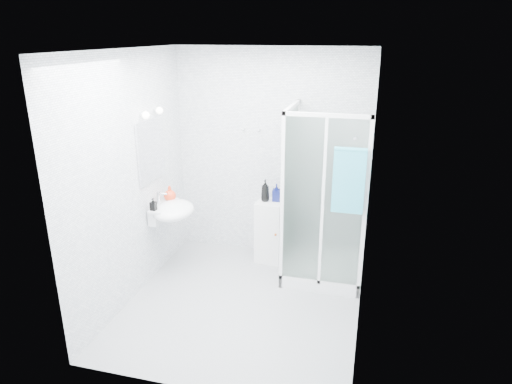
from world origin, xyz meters
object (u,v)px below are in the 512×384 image
(soap_dispenser_orange, at_px, (170,193))
(soap_dispenser_black, at_px, (153,204))
(shampoo_bottle_a, at_px, (265,191))
(hand_towel, at_px, (349,179))
(storage_cabinet, at_px, (270,231))
(wall_basin, at_px, (171,211))
(shampoo_bottle_b, at_px, (276,193))
(shower_enclosure, at_px, (317,242))

(soap_dispenser_orange, bearing_deg, soap_dispenser_black, -98.90)
(shampoo_bottle_a, bearing_deg, hand_towel, -34.40)
(storage_cabinet, height_order, hand_towel, hand_towel)
(wall_basin, relative_size, shampoo_bottle_b, 2.60)
(shampoo_bottle_b, distance_m, soap_dispenser_black, 1.48)
(soap_dispenser_orange, bearing_deg, storage_cabinet, 22.66)
(wall_basin, distance_m, shampoo_bottle_a, 1.15)
(hand_towel, bearing_deg, soap_dispenser_orange, 173.91)
(soap_dispenser_orange, xyz_separation_m, soap_dispenser_black, (-0.05, -0.32, -0.02))
(storage_cabinet, distance_m, soap_dispenser_orange, 1.33)
(shampoo_bottle_a, relative_size, soap_dispenser_black, 1.91)
(shower_enclosure, xyz_separation_m, wall_basin, (-1.66, -0.32, 0.35))
(shower_enclosure, bearing_deg, shampoo_bottle_a, 156.64)
(shampoo_bottle_b, bearing_deg, soap_dispenser_orange, -156.22)
(storage_cabinet, relative_size, shampoo_bottle_b, 3.64)
(hand_towel, height_order, soap_dispenser_black, hand_towel)
(shower_enclosure, height_order, soap_dispenser_black, shower_enclosure)
(shower_enclosure, distance_m, shampoo_bottle_a, 0.89)
(wall_basin, xyz_separation_m, shampoo_bottle_b, (1.10, 0.65, 0.10))
(shampoo_bottle_a, distance_m, soap_dispenser_orange, 1.14)
(hand_towel, height_order, shampoo_bottle_a, hand_towel)
(shower_enclosure, height_order, shampoo_bottle_b, shower_enclosure)
(shampoo_bottle_b, xyz_separation_m, soap_dispenser_black, (-1.22, -0.84, 0.04))
(shower_enclosure, bearing_deg, shampoo_bottle_b, 148.98)
(shampoo_bottle_a, xyz_separation_m, soap_dispenser_orange, (-1.04, -0.48, 0.03))
(storage_cabinet, height_order, soap_dispenser_orange, soap_dispenser_orange)
(wall_basin, xyz_separation_m, soap_dispenser_black, (-0.12, -0.19, 0.14))
(wall_basin, bearing_deg, shampoo_bottle_b, 30.65)
(shampoo_bottle_a, height_order, soap_dispenser_orange, shampoo_bottle_a)
(shower_enclosure, xyz_separation_m, hand_towel, (0.33, -0.40, 0.92))
(shampoo_bottle_a, bearing_deg, shower_enclosure, -23.36)
(shower_enclosure, bearing_deg, soap_dispenser_orange, -174.00)
(storage_cabinet, distance_m, shampoo_bottle_a, 0.53)
(storage_cabinet, relative_size, soap_dispenser_black, 5.57)
(wall_basin, height_order, soap_dispenser_orange, soap_dispenser_orange)
(storage_cabinet, bearing_deg, wall_basin, -145.18)
(shower_enclosure, relative_size, storage_cabinet, 2.55)
(shampoo_bottle_b, height_order, soap_dispenser_black, soap_dispenser_black)
(hand_towel, bearing_deg, shampoo_bottle_b, 140.35)
(soap_dispenser_orange, bearing_deg, shampoo_bottle_a, 24.78)
(shampoo_bottle_a, bearing_deg, storage_cabinet, -12.34)
(storage_cabinet, bearing_deg, hand_towel, -30.91)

